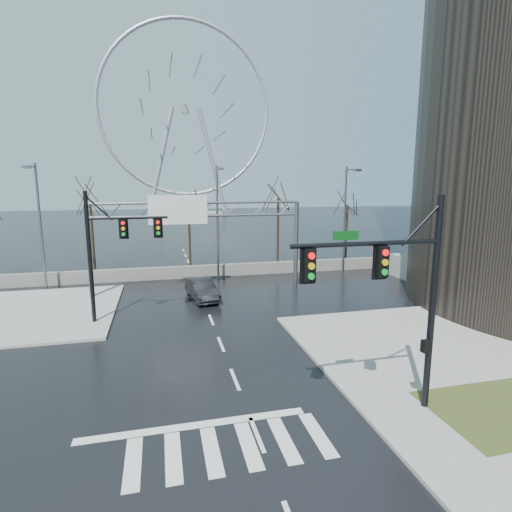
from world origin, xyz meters
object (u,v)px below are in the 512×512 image
object	(u,v)px
car	(202,289)
signal_mast_far	(109,245)
ferris_wheel	(186,116)
signal_mast_near	(401,286)
sign_gantry	(193,227)

from	to	relation	value
car	signal_mast_far	bearing A→B (deg)	-155.79
signal_mast_far	ferris_wheel	bearing A→B (deg)	82.80
signal_mast_near	signal_mast_far	world-z (taller)	same
sign_gantry	car	world-z (taller)	sign_gantry
signal_mast_far	car	xyz separation A→B (m)	(5.82, 3.81, -4.07)
ferris_wheel	sign_gantry	bearing A→B (deg)	-93.84
sign_gantry	car	size ratio (longest dim) A/B	3.55
sign_gantry	signal_mast_far	bearing A→B (deg)	-132.47
ferris_wheel	car	xyz separation A→B (m)	(-5.05, -82.23, -25.37)
signal_mast_near	car	distance (m)	18.07
ferris_wheel	signal_mast_far	bearing A→B (deg)	-97.20
signal_mast_near	sign_gantry	bearing A→B (deg)	106.19
signal_mast_near	ferris_wheel	world-z (taller)	ferris_wheel
sign_gantry	ferris_wheel	bearing A→B (deg)	86.16
signal_mast_far	sign_gantry	bearing A→B (deg)	47.53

